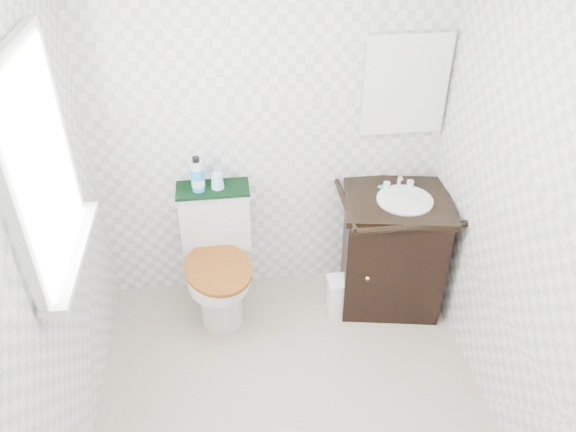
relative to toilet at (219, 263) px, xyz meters
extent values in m
plane|color=#B2A68F|center=(0.38, -0.96, -0.37)|extent=(2.40, 2.40, 0.00)
plane|color=white|center=(0.38, 0.24, 0.83)|extent=(2.40, 0.00, 2.40)
plane|color=white|center=(-0.72, -0.96, 0.83)|extent=(0.00, 2.40, 2.40)
plane|color=white|center=(1.48, -0.96, 0.83)|extent=(0.00, 2.40, 2.40)
cube|color=white|center=(-0.69, -0.71, 1.18)|extent=(0.02, 0.70, 0.90)
cube|color=silver|center=(1.19, 0.21, 1.08)|extent=(0.50, 0.02, 0.60)
cylinder|color=silver|center=(0.00, -0.14, -0.16)|extent=(0.28, 0.28, 0.42)
cube|color=silver|center=(0.00, 0.11, -0.16)|extent=(0.28, 0.28, 0.42)
cube|color=silver|center=(0.00, 0.13, 0.25)|extent=(0.44, 0.18, 0.40)
cube|color=silver|center=(0.00, 0.13, 0.47)|extent=(0.47, 0.20, 0.03)
cylinder|color=silver|center=(0.00, -0.18, 0.05)|extent=(0.40, 0.40, 0.08)
cylinder|color=brown|center=(0.00, -0.18, 0.10)|extent=(0.50, 0.50, 0.03)
cube|color=black|center=(1.14, -0.06, 0.02)|extent=(0.71, 0.63, 0.78)
cube|color=black|center=(1.14, -0.06, 0.43)|extent=(0.76, 0.68, 0.04)
cylinder|color=silver|center=(1.17, -0.09, 0.45)|extent=(0.35, 0.35, 0.01)
ellipsoid|color=silver|center=(1.17, -0.09, 0.40)|extent=(0.30, 0.30, 0.15)
cylinder|color=silver|center=(1.17, 0.06, 0.50)|extent=(0.02, 0.02, 0.10)
cube|color=white|center=(0.80, -0.16, -0.25)|extent=(0.18, 0.14, 0.25)
cube|color=white|center=(0.80, -0.16, -0.11)|extent=(0.20, 0.16, 0.03)
cube|color=black|center=(0.00, 0.13, 0.49)|extent=(0.46, 0.22, 0.02)
cylinder|color=#1A82E2|center=(-0.08, 0.11, 0.58)|extent=(0.08, 0.08, 0.15)
cylinder|color=silver|center=(-0.08, 0.11, 0.67)|extent=(0.08, 0.08, 0.05)
cylinder|color=black|center=(-0.08, 0.11, 0.71)|extent=(0.04, 0.04, 0.03)
cone|color=#9BCFFF|center=(0.03, 0.12, 0.55)|extent=(0.08, 0.08, 0.10)
ellipsoid|color=#186F76|center=(1.08, 0.08, 0.46)|extent=(0.06, 0.04, 0.02)
camera|label=1|loc=(0.09, -2.89, 2.32)|focal=35.00mm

